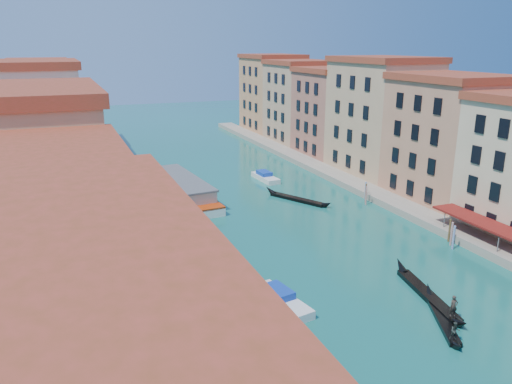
{
  "coord_description": "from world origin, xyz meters",
  "views": [
    {
      "loc": [
        -22.72,
        -2.75,
        23.06
      ],
      "look_at": [
        -2.84,
        47.55,
        6.94
      ],
      "focal_mm": 35.0,
      "sensor_mm": 36.0,
      "label": 1
    }
  ],
  "objects": [
    {
      "name": "motorboat_mid",
      "position": [
        -5.58,
        34.56,
        0.58
      ],
      "size": [
        3.58,
        7.54,
        1.5
      ],
      "rotation": [
        0.0,
        0.0,
        0.19
      ],
      "color": "silver",
      "rests_on": "ground"
    },
    {
      "name": "quay",
      "position": [
        22.0,
        65.0,
        0.5
      ],
      "size": [
        4.0,
        140.0,
        1.0
      ],
      "primitive_type": "cube",
      "color": "gray",
      "rests_on": "ground"
    },
    {
      "name": "left_bank_palazzos",
      "position": [
        -26.0,
        64.68,
        9.71
      ],
      "size": [
        12.8,
        128.4,
        21.0
      ],
      "color": "beige",
      "rests_on": "ground"
    },
    {
      "name": "gondola_fore",
      "position": [
        7.96,
        30.72,
        0.45
      ],
      "size": [
        3.55,
        13.24,
        2.66
      ],
      "rotation": [
        0.0,
        0.0,
        -0.19
      ],
      "color": "black",
      "rests_on": "ground"
    },
    {
      "name": "gondola_right",
      "position": [
        6.23,
        26.69,
        0.41
      ],
      "size": [
        5.37,
        9.91,
        2.12
      ],
      "rotation": [
        0.0,
        0.0,
        -0.45
      ],
      "color": "black",
      "rests_on": "ground"
    },
    {
      "name": "right_bank_palazzos",
      "position": [
        30.0,
        65.0,
        9.75
      ],
      "size": [
        12.8,
        128.4,
        21.0
      ],
      "color": "#A6553A",
      "rests_on": "ground"
    },
    {
      "name": "vaporetto_far",
      "position": [
        -6.09,
        70.52,
        1.48
      ],
      "size": [
        7.15,
        22.44,
        3.28
      ],
      "rotation": [
        0.0,
        0.0,
        0.1
      ],
      "color": "white",
      "rests_on": "ground"
    },
    {
      "name": "gondola_far",
      "position": [
        9.76,
        62.74,
        0.37
      ],
      "size": [
        6.84,
        11.62,
        1.8
      ],
      "rotation": [
        0.0,
        0.0,
        0.49
      ],
      "color": "black",
      "rests_on": "ground"
    },
    {
      "name": "motorboat_far",
      "position": [
        9.98,
        75.58,
        0.58
      ],
      "size": [
        2.73,
        7.32,
        1.49
      ],
      "rotation": [
        0.0,
        0.0,
        0.07
      ],
      "color": "silver",
      "rests_on": "ground"
    }
  ]
}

